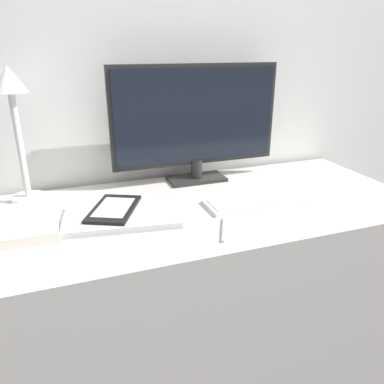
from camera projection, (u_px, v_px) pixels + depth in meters
wall_back at (176, 49)px, 1.32m from camera, size 3.60×0.05×2.40m
desk at (209, 301)px, 1.32m from camera, size 1.32×0.60×0.75m
monitor at (196, 120)px, 1.31m from camera, size 0.61×0.11×0.41m
keyboard at (256, 201)px, 1.18m from camera, size 0.32×0.12×0.01m
laptop at (122, 216)px, 1.07m from camera, size 0.35×0.24×0.02m
ereader at (114, 209)px, 1.08m from camera, size 0.19×0.23×0.01m
desk_lamp at (15, 116)px, 1.10m from camera, size 0.11×0.11×0.41m
notebook at (18, 224)px, 1.01m from camera, size 0.21×0.24×0.03m
pen at (223, 229)px, 1.01m from camera, size 0.07×0.13×0.01m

